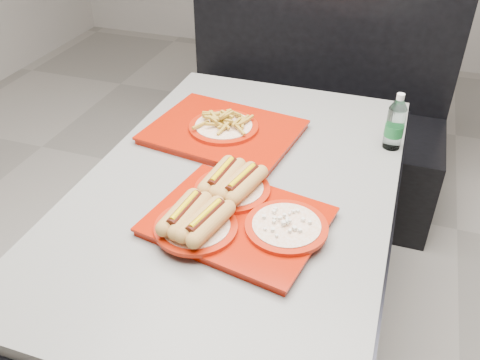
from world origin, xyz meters
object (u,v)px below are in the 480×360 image
(booth_bench, at_px, (308,119))
(tray_near, at_px, (232,212))
(diner_table, at_px, (238,225))
(water_bottle, at_px, (395,125))
(tray_far, at_px, (224,129))

(booth_bench, relative_size, tray_near, 2.73)
(diner_table, height_order, water_bottle, water_bottle)
(tray_near, distance_m, water_bottle, 0.65)
(booth_bench, xyz_separation_m, tray_near, (0.05, -1.27, 0.38))
(tray_near, relative_size, water_bottle, 2.59)
(tray_near, bearing_deg, water_bottle, 55.38)
(booth_bench, xyz_separation_m, water_bottle, (0.41, -0.74, 0.43))
(diner_table, xyz_separation_m, tray_far, (-0.13, 0.24, 0.19))
(tray_near, relative_size, tray_far, 0.93)
(diner_table, distance_m, tray_far, 0.34)
(tray_far, bearing_deg, booth_bench, 80.99)
(booth_bench, relative_size, tray_far, 2.54)
(tray_near, xyz_separation_m, tray_far, (-0.18, 0.42, -0.01))
(diner_table, relative_size, booth_bench, 1.05)
(diner_table, relative_size, tray_far, 2.67)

